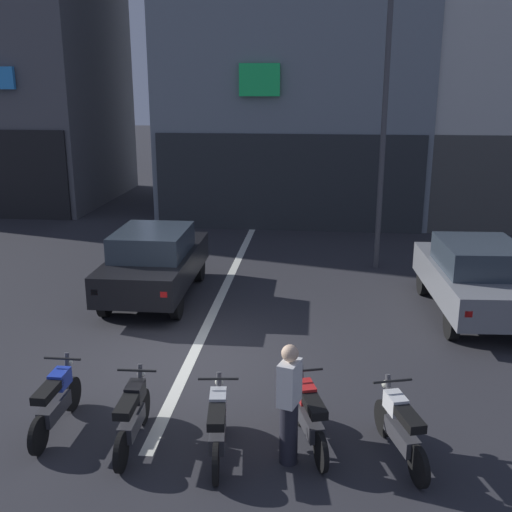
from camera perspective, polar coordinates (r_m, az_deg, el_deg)
ground_plane at (r=11.27m, az=-6.05°, el=-9.52°), size 120.00×120.00×0.00m
lane_centre_line at (r=16.80m, az=-1.87°, el=-0.76°), size 0.20×18.00×0.01m
building_mid_block at (r=24.86m, az=3.83°, el=20.55°), size 9.22×9.43×13.71m
car_black_crossing_near at (r=14.17m, az=-9.43°, el=-0.45°), size 1.79×4.11×1.64m
car_grey_parked_kerbside at (r=13.68m, az=19.80°, el=-1.79°), size 1.98×4.19×1.64m
car_blue_down_street at (r=24.08m, az=4.83°, el=6.45°), size 2.18×4.26×1.64m
street_lamp at (r=16.13m, az=11.97°, el=14.17°), size 0.36×0.36×7.34m
motorcycle_blue_row_leftmost at (r=9.38m, az=-18.16°, el=-12.69°), size 0.55×1.67×0.98m
motorcycle_black_row_left_mid at (r=8.78m, az=-11.43°, el=-14.28°), size 0.55×1.67×0.98m
motorcycle_silver_row_centre at (r=8.41m, az=-3.58°, el=-15.40°), size 0.55×1.67×0.98m
motorcycle_red_row_right_mid at (r=8.65m, az=4.96°, el=-14.50°), size 0.64×1.62×0.98m
motorcycle_white_row_rightmost at (r=8.56m, az=13.29°, el=-15.24°), size 0.64×1.62×0.98m
person_by_motorcycles at (r=8.07m, az=3.11°, el=-13.57°), size 0.32×0.41×1.67m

